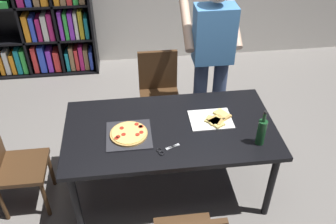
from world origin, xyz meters
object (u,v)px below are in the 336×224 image
at_px(chair_far_side, 159,88).
at_px(kitchen_scissors, 165,150).
at_px(dining_table, 170,134).
at_px(wine_bottle, 261,132).
at_px(bookshelf, 39,9).
at_px(chair_left_end, 9,162).
at_px(pepperoni_pizza_on_tray, 129,134).
at_px(person_serving_pizza, 212,55).

xyz_separation_m(chair_far_side, kitchen_scissors, (-0.08, -1.23, 0.24)).
xyz_separation_m(dining_table, wine_bottle, (0.68, -0.27, 0.19)).
distance_m(dining_table, wine_bottle, 0.76).
distance_m(dining_table, kitchen_scissors, 0.29).
xyz_separation_m(bookshelf, kitchen_scissors, (1.33, -2.64, -0.15)).
relative_size(chair_left_end, bookshelf, 0.46).
bearing_deg(dining_table, chair_left_end, 180.00).
height_order(wine_bottle, kitchen_scissors, wine_bottle).
bearing_deg(wine_bottle, dining_table, 158.05).
bearing_deg(bookshelf, pepperoni_pizza_on_tray, -66.45).
bearing_deg(chair_far_side, bookshelf, 134.84).
distance_m(bookshelf, wine_bottle, 3.37).
relative_size(wine_bottle, kitchen_scissors, 1.60).
relative_size(bookshelf, person_serving_pizza, 1.11).
bearing_deg(pepperoni_pizza_on_tray, person_serving_pizza, 43.18).
bearing_deg(chair_left_end, kitchen_scissors, -11.71).
xyz_separation_m(dining_table, chair_left_end, (-1.37, 0.00, -0.17)).
bearing_deg(bookshelf, kitchen_scissors, -63.26).
bearing_deg(dining_table, chair_far_side, 90.00).
bearing_deg(person_serving_pizza, chair_left_end, -158.52).
height_order(pepperoni_pizza_on_tray, wine_bottle, wine_bottle).
xyz_separation_m(chair_left_end, wine_bottle, (2.05, -0.27, 0.36)).
distance_m(dining_table, chair_far_side, 0.97).
relative_size(dining_table, person_serving_pizza, 1.01).
bearing_deg(pepperoni_pizza_on_tray, chair_left_end, 176.66).
height_order(dining_table, chair_far_side, chair_far_side).
height_order(person_serving_pizza, pepperoni_pizza_on_tray, person_serving_pizza).
bearing_deg(kitchen_scissors, bookshelf, 116.74).
relative_size(dining_table, chair_left_end, 1.97).
height_order(chair_left_end, bookshelf, bookshelf).
bearing_deg(dining_table, person_serving_pizza, 55.71).
xyz_separation_m(person_serving_pizza, pepperoni_pizza_on_tray, (-0.85, -0.80, -0.23)).
bearing_deg(kitchen_scissors, chair_left_end, 168.29).
bearing_deg(person_serving_pizza, dining_table, -124.29).
bearing_deg(chair_left_end, chair_far_side, 34.94).
bearing_deg(dining_table, bookshelf, 120.67).
xyz_separation_m(dining_table, person_serving_pizza, (0.50, 0.74, 0.32)).
distance_m(dining_table, bookshelf, 2.77).
bearing_deg(kitchen_scissors, dining_table, 74.06).
bearing_deg(wine_bottle, person_serving_pizza, 99.97).
relative_size(person_serving_pizza, wine_bottle, 5.54).
bearing_deg(chair_left_end, bookshelf, 90.87).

